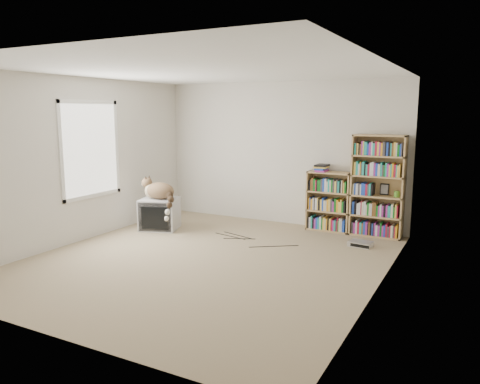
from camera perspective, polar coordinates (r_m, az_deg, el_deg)
The scene contains 17 objects.
floor at distance 6.40m, azimuth -4.02°, elevation -8.28°, with size 4.50×5.00×0.01m, color tan.
wall_back at distance 8.35m, azimuth 4.97°, elevation 4.70°, with size 4.50×0.02×2.50m, color silver.
wall_front at distance 4.24m, azimuth -22.28°, elevation -0.87°, with size 4.50×0.02×2.50m, color silver.
wall_left at distance 7.56m, azimuth -18.83°, elevation 3.70°, with size 0.02×5.00×2.50m, color silver.
wall_right at distance 5.31m, azimuth 16.95°, elevation 1.43°, with size 0.02×5.00×2.50m, color silver.
ceiling at distance 6.11m, azimuth -4.31°, elevation 14.62°, with size 4.50×5.00×0.02m, color white.
window at distance 7.68m, azimuth -17.74°, elevation 4.96°, with size 0.02×1.22×1.52m, color white.
crt_tv at distance 8.09m, azimuth -9.76°, elevation -2.65°, with size 0.75×0.72×0.53m.
cat at distance 7.94m, azimuth -9.62°, elevation -0.17°, with size 0.78×0.56×0.62m.
bookcase_tall at distance 7.76m, azimuth 16.45°, elevation 0.46°, with size 0.81×0.30×1.63m.
bookcase_short at distance 8.00m, azimuth 10.82°, elevation -1.33°, with size 0.73×0.30×1.00m.
book_stack at distance 7.90m, azimuth 9.93°, elevation 2.90°, with size 0.22×0.28×0.12m, color #A31531.
green_mug at distance 7.70m, azimuth 18.59°, elevation -0.23°, with size 0.08×0.08×0.09m, color #579C2C.
framed_print at distance 7.83m, azimuth 17.21°, elevation 0.33°, with size 0.14×0.01×0.18m, color black.
dvd_player at distance 7.23m, azimuth 14.50°, elevation -6.14°, with size 0.33×0.24×0.08m, color silver.
wall_outlet at distance 8.72m, azimuth -11.63°, elevation -1.42°, with size 0.01×0.08×0.13m, color silver.
floor_cables at distance 7.37m, azimuth 2.12°, elevation -5.80°, with size 1.20×0.70×0.01m, color black, non-canonical shape.
Camera 1 is at (3.22, -5.17, 1.98)m, focal length 35.00 mm.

